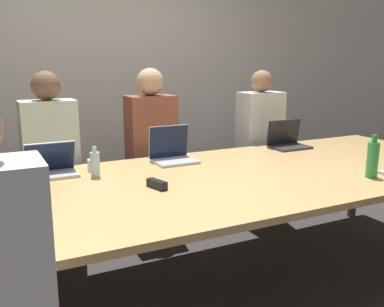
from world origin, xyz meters
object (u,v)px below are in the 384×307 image
Objects in this scene: person_far_center at (152,156)px; cup_far_midleft at (94,165)px; laptop_far_midleft at (51,166)px; stapler at (157,184)px; laptop_far_right at (287,140)px; bottle_far_midleft at (95,164)px; laptop_far_center at (172,151)px; person_far_right at (259,149)px; person_far_midleft at (52,169)px; bottle_near_right at (373,159)px.

cup_far_midleft is (-0.62, -0.52, 0.10)m from person_far_center.
laptop_far_midleft is 2.04× the size of stapler.
laptop_far_midleft reaches higher than cup_far_midleft.
cup_far_midleft is 0.62m from stapler.
laptop_far_right is at bearing -24.14° from person_far_center.
cup_far_midleft is at bearing -178.65° from laptop_far_right.
person_far_center is 7.22× the size of bottle_far_midleft.
person_far_center reaches higher than stapler.
person_far_right is at bearing 20.84° from laptop_far_center.
stapler is (0.44, -1.04, 0.10)m from person_far_midleft.
cup_far_midleft reaches higher than stapler.
person_far_midleft is 17.09× the size of cup_far_midleft.
person_far_midleft reaches higher than cup_far_midleft.
laptop_far_center is 0.22× the size of person_far_right.
stapler is (-0.36, -0.59, -0.05)m from laptop_far_center.
person_far_center is at bearing 39.60° from cup_far_midleft.
bottle_near_right is at bearing -27.99° from laptop_far_midleft.
person_far_right is at bearing 14.44° from cup_far_midleft.
bottle_far_midleft is 1.28× the size of stapler.
bottle_far_midleft is at bearing 153.22° from bottle_near_right.
laptop_far_center reaches higher than laptop_far_midleft.
person_far_center is 9.26× the size of stapler.
person_far_midleft is 0.52m from cup_far_midleft.
person_far_right reaches higher than bottle_near_right.
cup_far_midleft is at bearing -178.39° from laptop_far_center.
stapler is at bearing 163.45° from bottle_near_right.
bottle_near_right is 0.19× the size of person_far_right.
laptop_far_midleft reaches higher than stapler.
person_far_midleft is 7.16× the size of bottle_far_midleft.
person_far_midleft is at bearing 81.72° from laptop_far_midleft.
cup_far_midleft is (-1.55, 0.97, -0.08)m from bottle_near_right.
bottle_far_midleft reaches higher than cup_far_midleft.
laptop_far_center is at bearing -178.78° from laptop_far_right.
laptop_far_right is at bearing 7.36° from stapler.
bottle_near_right reaches higher than laptop_far_right.
person_far_center is 0.96m from bottle_far_midleft.
laptop_far_center reaches higher than stapler.
laptop_far_midleft is 0.96× the size of laptop_far_right.
bottle_near_right is 2.07m from laptop_far_midleft.
person_far_right is at bearing 84.57° from bottle_near_right.
person_far_center is 5.23× the size of bottle_near_right.
laptop_far_midleft is at bearing -98.28° from person_far_midleft.
person_far_center reaches higher than bottle_far_midleft.
stapler is at bearing -121.40° from laptop_far_center.
laptop_far_center is 1.18m from person_far_right.
bottle_far_midleft is 0.49m from stapler.
person_far_center is 1.02× the size of person_far_right.
person_far_midleft is 4.32× the size of laptop_far_right.
bottle_far_midleft is (0.24, -0.17, 0.02)m from laptop_far_midleft.
stapler is (-0.40, -1.09, 0.09)m from person_far_center.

